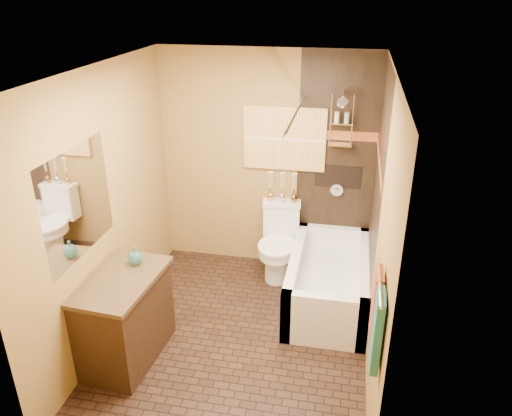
% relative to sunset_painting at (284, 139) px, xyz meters
% --- Properties ---
extents(floor, '(3.00, 3.00, 0.00)m').
position_rel_sunset_painting_xyz_m(floor, '(-0.20, -1.48, -1.55)').
color(floor, black).
rests_on(floor, ground).
extents(wall_left, '(0.02, 3.00, 2.50)m').
position_rel_sunset_painting_xyz_m(wall_left, '(-1.40, -1.48, -0.30)').
color(wall_left, olive).
rests_on(wall_left, floor).
extents(wall_right, '(0.02, 3.00, 2.50)m').
position_rel_sunset_painting_xyz_m(wall_right, '(1.00, -1.48, -0.30)').
color(wall_right, olive).
rests_on(wall_right, floor).
extents(wall_back, '(2.40, 0.02, 2.50)m').
position_rel_sunset_painting_xyz_m(wall_back, '(-0.20, 0.02, -0.30)').
color(wall_back, olive).
rests_on(wall_back, floor).
extents(wall_front, '(2.40, 0.02, 2.50)m').
position_rel_sunset_painting_xyz_m(wall_front, '(-0.20, -2.98, -0.30)').
color(wall_front, olive).
rests_on(wall_front, floor).
extents(ceiling, '(3.00, 3.00, 0.00)m').
position_rel_sunset_painting_xyz_m(ceiling, '(-0.20, -1.48, 0.95)').
color(ceiling, silver).
rests_on(ceiling, wall_back).
extents(alcove_tile_back, '(0.85, 0.01, 2.50)m').
position_rel_sunset_painting_xyz_m(alcove_tile_back, '(0.57, 0.01, -0.30)').
color(alcove_tile_back, black).
rests_on(alcove_tile_back, wall_back).
extents(alcove_tile_right, '(0.01, 1.50, 2.50)m').
position_rel_sunset_painting_xyz_m(alcove_tile_right, '(0.99, -0.73, -0.30)').
color(alcove_tile_right, black).
rests_on(alcove_tile_right, wall_right).
extents(mosaic_band_back, '(0.85, 0.01, 0.10)m').
position_rel_sunset_painting_xyz_m(mosaic_band_back, '(0.57, 0.00, 0.07)').
color(mosaic_band_back, maroon).
rests_on(mosaic_band_back, alcove_tile_back).
extents(mosaic_band_right, '(0.01, 1.50, 0.10)m').
position_rel_sunset_painting_xyz_m(mosaic_band_right, '(0.98, -0.73, 0.07)').
color(mosaic_band_right, maroon).
rests_on(mosaic_band_right, alcove_tile_right).
extents(alcove_niche, '(0.50, 0.01, 0.25)m').
position_rel_sunset_painting_xyz_m(alcove_niche, '(0.60, 0.01, -0.40)').
color(alcove_niche, black).
rests_on(alcove_niche, alcove_tile_back).
extents(shower_fixtures, '(0.24, 0.33, 1.16)m').
position_rel_sunset_painting_xyz_m(shower_fixtures, '(0.60, -0.10, 0.12)').
color(shower_fixtures, silver).
rests_on(shower_fixtures, floor).
extents(curtain_rod, '(0.03, 1.55, 0.03)m').
position_rel_sunset_painting_xyz_m(curtain_rod, '(0.20, -0.73, 0.47)').
color(curtain_rod, silver).
rests_on(curtain_rod, wall_back).
extents(towel_bar, '(0.02, 0.55, 0.02)m').
position_rel_sunset_painting_xyz_m(towel_bar, '(0.95, -2.53, -0.10)').
color(towel_bar, silver).
rests_on(towel_bar, wall_right).
extents(towel_teal, '(0.05, 0.22, 0.52)m').
position_rel_sunset_painting_xyz_m(towel_teal, '(0.96, -2.66, -0.37)').
color(towel_teal, '#227171').
rests_on(towel_teal, towel_bar).
extents(towel_rust, '(0.05, 0.22, 0.52)m').
position_rel_sunset_painting_xyz_m(towel_rust, '(0.96, -2.40, -0.37)').
color(towel_rust, maroon).
rests_on(towel_rust, towel_bar).
extents(sunset_painting, '(0.90, 0.04, 0.70)m').
position_rel_sunset_painting_xyz_m(sunset_painting, '(0.00, 0.00, 0.00)').
color(sunset_painting, gold).
rests_on(sunset_painting, wall_back).
extents(vanity_mirror, '(0.01, 1.00, 0.90)m').
position_rel_sunset_painting_xyz_m(vanity_mirror, '(-1.39, -1.90, -0.05)').
color(vanity_mirror, white).
rests_on(vanity_mirror, wall_left).
extents(bathtub, '(0.80, 1.50, 0.55)m').
position_rel_sunset_painting_xyz_m(bathtub, '(0.60, -0.73, -1.33)').
color(bathtub, white).
rests_on(bathtub, floor).
extents(toilet, '(0.45, 0.65, 0.84)m').
position_rel_sunset_painting_xyz_m(toilet, '(0.00, -0.28, -1.12)').
color(toilet, white).
rests_on(toilet, floor).
extents(vanity, '(0.64, 0.97, 0.82)m').
position_rel_sunset_painting_xyz_m(vanity, '(-1.12, -1.90, -1.14)').
color(vanity, black).
rests_on(vanity, floor).
extents(teal_bottle, '(0.16, 0.16, 0.20)m').
position_rel_sunset_painting_xyz_m(teal_bottle, '(-1.07, -1.66, -0.64)').
color(teal_bottle, '#246D63').
rests_on(teal_bottle, vanity).
extents(bud_vases, '(0.34, 0.07, 0.34)m').
position_rel_sunset_painting_xyz_m(bud_vases, '(0.00, -0.09, -0.52)').
color(bud_vases, gold).
rests_on(bud_vases, toilet).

